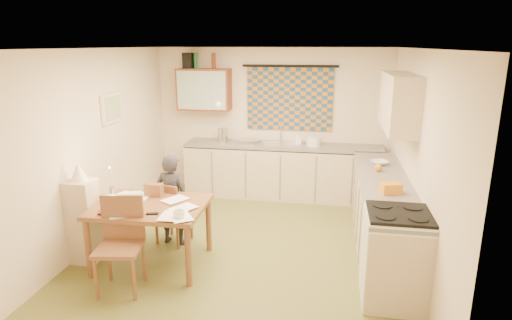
% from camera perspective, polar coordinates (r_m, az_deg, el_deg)
% --- Properties ---
extents(floor, '(4.00, 4.50, 0.02)m').
position_cam_1_polar(floor, '(5.71, -1.15, -11.40)').
color(floor, brown).
rests_on(floor, ground).
extents(ceiling, '(4.00, 4.50, 0.02)m').
position_cam_1_polar(ceiling, '(5.11, -1.30, 14.77)').
color(ceiling, white).
rests_on(ceiling, floor).
extents(wall_back, '(4.00, 0.02, 2.50)m').
position_cam_1_polar(wall_back, '(7.45, 2.15, 5.16)').
color(wall_back, beige).
rests_on(wall_back, floor).
extents(wall_front, '(4.00, 0.02, 2.50)m').
position_cam_1_polar(wall_front, '(3.20, -9.16, -8.93)').
color(wall_front, beige).
rests_on(wall_front, floor).
extents(wall_left, '(0.02, 4.50, 2.50)m').
position_cam_1_polar(wall_left, '(5.99, -20.47, 1.70)').
color(wall_left, beige).
rests_on(wall_left, floor).
extents(wall_right, '(0.02, 4.50, 2.50)m').
position_cam_1_polar(wall_right, '(5.27, 20.73, -0.05)').
color(wall_right, beige).
rests_on(wall_right, floor).
extents(window_blind, '(1.45, 0.03, 1.05)m').
position_cam_1_polar(window_blind, '(7.32, 4.49, 8.10)').
color(window_blind, navy).
rests_on(window_blind, wall_back).
extents(curtain_rod, '(1.60, 0.04, 0.04)m').
position_cam_1_polar(curtain_rod, '(7.25, 4.57, 12.40)').
color(curtain_rod, black).
rests_on(curtain_rod, wall_back).
extents(wall_cabinet, '(0.90, 0.34, 0.70)m').
position_cam_1_polar(wall_cabinet, '(7.45, -6.92, 9.32)').
color(wall_cabinet, maroon).
rests_on(wall_cabinet, wall_back).
extents(wall_cabinet_glass, '(0.84, 0.02, 0.64)m').
position_cam_1_polar(wall_cabinet_glass, '(7.28, -7.30, 9.18)').
color(wall_cabinet_glass, '#99B2A5').
rests_on(wall_cabinet_glass, wall_back).
extents(upper_cabinet_right, '(0.34, 1.30, 0.70)m').
position_cam_1_polar(upper_cabinet_right, '(5.67, 18.52, 7.35)').
color(upper_cabinet_right, tan).
rests_on(upper_cabinet_right, wall_right).
extents(framed_print, '(0.04, 0.50, 0.40)m').
position_cam_1_polar(framed_print, '(6.23, -18.70, 6.58)').
color(framed_print, '#F2E6CD').
rests_on(framed_print, wall_left).
extents(print_canvas, '(0.01, 0.42, 0.32)m').
position_cam_1_polar(print_canvas, '(6.22, -18.49, 6.58)').
color(print_canvas, beige).
rests_on(print_canvas, wall_left).
extents(counter_back, '(3.30, 0.62, 0.92)m').
position_cam_1_polar(counter_back, '(7.31, 3.52, -1.50)').
color(counter_back, tan).
rests_on(counter_back, floor).
extents(counter_right, '(0.62, 2.95, 0.92)m').
position_cam_1_polar(counter_right, '(5.66, 16.52, -7.19)').
color(counter_right, tan).
rests_on(counter_right, floor).
extents(stove, '(0.63, 0.63, 0.97)m').
position_cam_1_polar(stove, '(4.60, 18.09, -12.25)').
color(stove, white).
rests_on(stove, floor).
extents(sink, '(0.63, 0.55, 0.10)m').
position_cam_1_polar(sink, '(7.20, 3.23, 1.78)').
color(sink, silver).
rests_on(sink, counter_back).
extents(tap, '(0.04, 0.04, 0.28)m').
position_cam_1_polar(tap, '(7.34, 3.37, 3.47)').
color(tap, silver).
rests_on(tap, counter_back).
extents(dish_rack, '(0.40, 0.36, 0.06)m').
position_cam_1_polar(dish_rack, '(7.27, -0.99, 2.49)').
color(dish_rack, silver).
rests_on(dish_rack, counter_back).
extents(kettle, '(0.18, 0.18, 0.24)m').
position_cam_1_polar(kettle, '(7.35, -4.45, 3.31)').
color(kettle, silver).
rests_on(kettle, counter_back).
extents(mixing_bowl, '(0.32, 0.32, 0.16)m').
position_cam_1_polar(mixing_bowl, '(7.14, 7.68, 2.53)').
color(mixing_bowl, white).
rests_on(mixing_bowl, counter_back).
extents(soap_bottle, '(0.10, 0.10, 0.21)m').
position_cam_1_polar(soap_bottle, '(7.19, 5.70, 2.89)').
color(soap_bottle, white).
rests_on(soap_bottle, counter_back).
extents(bowl, '(0.39, 0.39, 0.06)m').
position_cam_1_polar(bowl, '(6.21, 16.14, -0.34)').
color(bowl, white).
rests_on(bowl, counter_right).
extents(orange_bag, '(0.26, 0.22, 0.12)m').
position_cam_1_polar(orange_bag, '(5.06, 17.50, -3.59)').
color(orange_bag, orange).
rests_on(orange_bag, counter_right).
extents(fruit_orange, '(0.10, 0.10, 0.10)m').
position_cam_1_polar(fruit_orange, '(5.88, 15.99, -0.98)').
color(fruit_orange, orange).
rests_on(fruit_orange, counter_right).
extents(speaker, '(0.18, 0.21, 0.26)m').
position_cam_1_polar(speaker, '(7.49, -8.93, 12.97)').
color(speaker, black).
rests_on(speaker, wall_cabinet).
extents(bottle_green, '(0.08, 0.08, 0.26)m').
position_cam_1_polar(bottle_green, '(7.45, -8.06, 12.99)').
color(bottle_green, '#195926').
rests_on(bottle_green, wall_cabinet).
extents(bottle_brown, '(0.08, 0.08, 0.26)m').
position_cam_1_polar(bottle_brown, '(7.36, -5.68, 13.04)').
color(bottle_brown, maroon).
rests_on(bottle_brown, wall_cabinet).
extents(dining_table, '(1.29, 0.99, 0.75)m').
position_cam_1_polar(dining_table, '(5.27, -13.68, -9.55)').
color(dining_table, brown).
rests_on(dining_table, floor).
extents(chair_far, '(0.46, 0.46, 0.84)m').
position_cam_1_polar(chair_far, '(5.80, -10.96, -8.31)').
color(chair_far, brown).
rests_on(chair_far, floor).
extents(chair_near, '(0.52, 0.52, 1.00)m').
position_cam_1_polar(chair_near, '(4.87, -17.56, -12.89)').
color(chair_near, brown).
rests_on(chair_near, floor).
extents(person, '(0.50, 0.38, 1.21)m').
position_cam_1_polar(person, '(5.65, -11.09, -5.20)').
color(person, black).
rests_on(person, floor).
extents(shelf_stand, '(0.32, 0.30, 1.02)m').
position_cam_1_polar(shelf_stand, '(5.53, -21.95, -7.60)').
color(shelf_stand, tan).
rests_on(shelf_stand, floor).
extents(lampshade, '(0.20, 0.20, 0.22)m').
position_cam_1_polar(lampshade, '(5.33, -22.61, -1.43)').
color(lampshade, '#F2E6CD').
rests_on(lampshade, shelf_stand).
extents(letter_rack, '(0.23, 0.12, 0.16)m').
position_cam_1_polar(letter_rack, '(5.37, -13.46, -3.90)').
color(letter_rack, brown).
rests_on(letter_rack, dining_table).
extents(mug, '(0.15, 0.15, 0.09)m').
position_cam_1_polar(mug, '(4.65, -10.24, -7.18)').
color(mug, white).
rests_on(mug, dining_table).
extents(magazine, '(0.39, 0.42, 0.03)m').
position_cam_1_polar(magazine, '(5.10, -20.08, -6.23)').
color(magazine, maroon).
rests_on(magazine, dining_table).
extents(book, '(0.24, 0.30, 0.02)m').
position_cam_1_polar(book, '(5.21, -18.80, -5.72)').
color(book, orange).
rests_on(book, dining_table).
extents(orange_box, '(0.14, 0.11, 0.04)m').
position_cam_1_polar(orange_box, '(4.99, -18.34, -6.48)').
color(orange_box, orange).
rests_on(orange_box, dining_table).
extents(eyeglasses, '(0.14, 0.07, 0.02)m').
position_cam_1_polar(eyeglasses, '(4.84, -13.68, -6.97)').
color(eyeglasses, black).
rests_on(eyeglasses, dining_table).
extents(candle_holder, '(0.07, 0.07, 0.18)m').
position_cam_1_polar(candle_holder, '(5.38, -18.70, -4.15)').
color(candle_holder, silver).
rests_on(candle_holder, dining_table).
extents(candle, '(0.03, 0.03, 0.22)m').
position_cam_1_polar(candle, '(5.31, -18.80, -2.14)').
color(candle, white).
rests_on(candle, dining_table).
extents(candle_flame, '(0.02, 0.02, 0.02)m').
position_cam_1_polar(candle_flame, '(5.24, -18.96, -0.99)').
color(candle_flame, '#FFCC66').
rests_on(candle_flame, dining_table).
extents(papers, '(1.26, 0.93, 0.02)m').
position_cam_1_polar(papers, '(5.14, -15.47, -5.72)').
color(papers, white).
rests_on(papers, dining_table).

